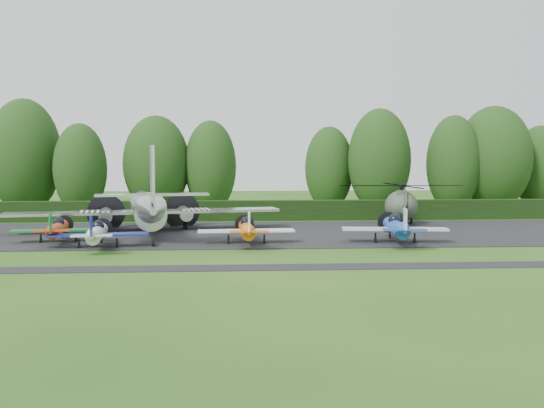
{
  "coord_description": "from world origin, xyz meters",
  "views": [
    {
      "loc": [
        0.48,
        -39.64,
        6.04
      ],
      "look_at": [
        3.65,
        9.16,
        2.5
      ],
      "focal_mm": 40.0,
      "sensor_mm": 36.0,
      "label": 1
    }
  ],
  "objects": [
    {
      "name": "tree_3",
      "position": [
        12.24,
        33.82,
        5.06
      ],
      "size": [
        5.91,
        5.91,
        10.15
      ],
      "color": "black",
      "rests_on": "ground"
    },
    {
      "name": "light_plane_red",
      "position": [
        -12.25,
        5.07,
        1.06
      ],
      "size": [
        6.64,
        6.98,
        2.55
      ],
      "rotation": [
        0.0,
        0.0,
        -0.13
      ],
      "color": "#B63710",
      "rests_on": "ground"
    },
    {
      "name": "apron",
      "position": [
        0.0,
        10.0,
        0.0
      ],
      "size": [
        70.0,
        18.0,
        0.01
      ],
      "primitive_type": "cube",
      "color": "black",
      "rests_on": "ground"
    },
    {
      "name": "tree_8",
      "position": [
        -2.1,
        31.17,
        5.32
      ],
      "size": [
        5.99,
        5.99,
        10.67
      ],
      "color": "black",
      "rests_on": "ground"
    },
    {
      "name": "taxiway_verge",
      "position": [
        0.0,
        -6.0,
        0.0
      ],
      "size": [
        70.0,
        2.0,
        0.0
      ],
      "primitive_type": "cube",
      "color": "black",
      "rests_on": "ground"
    },
    {
      "name": "tree_4",
      "position": [
        31.72,
        31.27,
        6.26
      ],
      "size": [
        8.94,
        8.94,
        12.53
      ],
      "color": "black",
      "rests_on": "ground"
    },
    {
      "name": "transport_plane",
      "position": [
        -6.7,
        10.84,
        2.04
      ],
      "size": [
        22.87,
        17.54,
        7.33
      ],
      "rotation": [
        0.0,
        0.0,
        -0.19
      ],
      "color": "silver",
      "rests_on": "ground"
    },
    {
      "name": "helicopter",
      "position": [
        16.26,
        15.95,
        2.04
      ],
      "size": [
        11.76,
        13.77,
        3.79
      ],
      "rotation": [
        0.0,
        0.0,
        0.24
      ],
      "color": "#3B4737",
      "rests_on": "ground"
    },
    {
      "name": "light_plane_white",
      "position": [
        -8.75,
        2.03,
        1.09
      ],
      "size": [
        6.79,
        7.14,
        2.61
      ],
      "rotation": [
        0.0,
        0.0,
        -0.11
      ],
      "color": "silver",
      "rests_on": "ground"
    },
    {
      "name": "tree_10",
      "position": [
        -8.35,
        31.35,
        5.59
      ],
      "size": [
        7.67,
        7.67,
        11.2
      ],
      "color": "black",
      "rests_on": "ground"
    },
    {
      "name": "light_plane_blue",
      "position": [
        12.2,
        3.07,
        1.22
      ],
      "size": [
        7.61,
        8.0,
        2.92
      ],
      "rotation": [
        0.0,
        0.0,
        0.11
      ],
      "color": "#1C4CAD",
      "rests_on": "ground"
    },
    {
      "name": "hedgerow",
      "position": [
        0.0,
        21.0,
        0.0
      ],
      "size": [
        90.0,
        1.6,
        2.0
      ],
      "primitive_type": "cube",
      "color": "black",
      "rests_on": "ground"
    },
    {
      "name": "tree_6",
      "position": [
        17.72,
        30.79,
        6.05
      ],
      "size": [
        7.34,
        7.34,
        12.12
      ],
      "color": "black",
      "rests_on": "ground"
    },
    {
      "name": "light_plane_orange",
      "position": [
        1.46,
        3.48,
        1.11
      ],
      "size": [
        6.96,
        7.32,
        2.68
      ],
      "rotation": [
        0.0,
        0.0,
        -0.03
      ],
      "color": "orange",
      "rests_on": "ground"
    },
    {
      "name": "tree_9",
      "position": [
        26.43,
        30.18,
        5.65
      ],
      "size": [
        6.27,
        6.27,
        11.34
      ],
      "color": "black",
      "rests_on": "ground"
    },
    {
      "name": "sign_board",
      "position": [
        25.91,
        20.5,
        1.11
      ],
      "size": [
        2.92,
        0.11,
        1.65
      ],
      "rotation": [
        0.0,
        0.0,
        -0.08
      ],
      "color": "#3F3326",
      "rests_on": "ground"
    },
    {
      "name": "tree_1",
      "position": [
        -23.17,
        31.17,
        6.52
      ],
      "size": [
        8.1,
        8.1,
        13.06
      ],
      "color": "black",
      "rests_on": "ground"
    },
    {
      "name": "tree_2",
      "position": [
        -16.48,
        29.07,
        5.07
      ],
      "size": [
        5.85,
        5.85,
        10.17
      ],
      "color": "black",
      "rests_on": "ground"
    },
    {
      "name": "tree_0",
      "position": [
        38.52,
        33.19,
        5.16
      ],
      "size": [
        6.54,
        6.54,
        10.35
      ],
      "color": "black",
      "rests_on": "ground"
    },
    {
      "name": "ground",
      "position": [
        0.0,
        0.0,
        0.0
      ],
      "size": [
        160.0,
        160.0,
        0.0
      ],
      "primitive_type": "plane",
      "color": "#204B15",
      "rests_on": "ground"
    }
  ]
}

